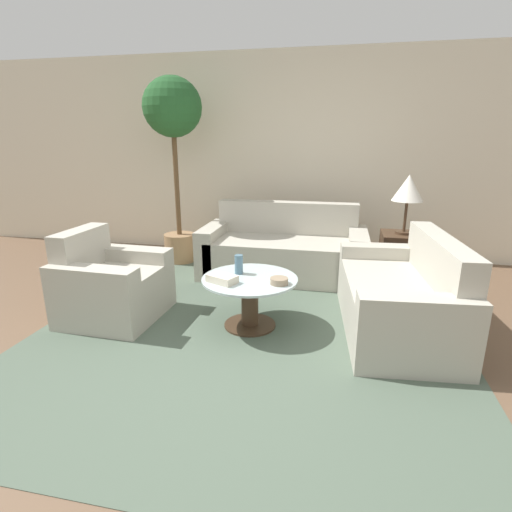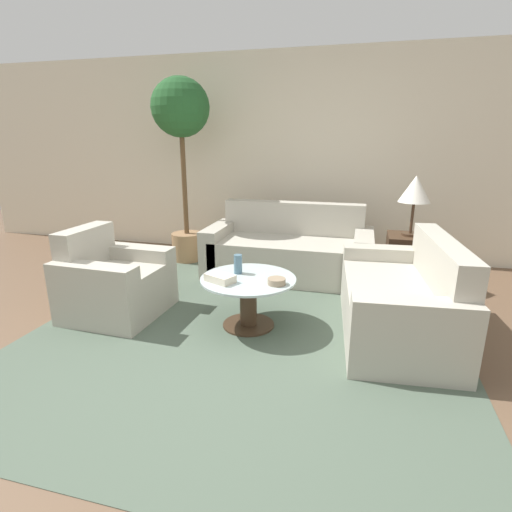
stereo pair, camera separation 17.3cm
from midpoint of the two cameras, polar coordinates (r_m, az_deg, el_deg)
The scene contains 13 objects.
ground_plane at distance 2.85m, azimuth -5.55°, elevation -16.24°, with size 14.00×14.00×0.00m, color brown.
wall_back at distance 5.40m, azimuth 4.04°, elevation 13.93°, with size 10.00×0.06×2.60m.
rug at distance 3.46m, azimuth -2.33°, elevation -9.89°, with size 3.41×3.67×0.01m.
sofa_main at distance 4.64m, azimuth 2.94°, elevation 0.66°, with size 1.85×0.84×0.81m.
armchair at distance 3.80m, azimuth -21.42°, elevation -4.18°, with size 0.80×0.83×0.78m.
loveseat at distance 3.46m, azimuth 19.09°, elevation -5.92°, with size 0.92×1.56×0.80m.
coffee_table at distance 3.34m, azimuth -2.38°, elevation -5.64°, with size 0.79×0.79×0.43m.
side_table at distance 4.58m, azimuth 18.97°, elevation -0.37°, with size 0.44×0.44×0.56m.
table_lamp at distance 4.43m, azimuth 19.88°, elevation 8.93°, with size 0.32×0.32×0.62m.
potted_plant at distance 5.09m, azimuth -12.70°, elevation 17.26°, with size 0.70×0.70×2.24m.
vase at distance 3.37m, azimuth -3.95°, elevation -1.21°, with size 0.07×0.07×0.16m.
bowl at distance 3.14m, azimuth 1.74°, elevation -3.61°, with size 0.14×0.14×0.05m.
book_stack at distance 3.20m, azimuth -6.41°, elevation -3.26°, with size 0.27×0.22×0.06m.
Camera 1 is at (0.67, -2.30, 1.54)m, focal length 28.00 mm.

